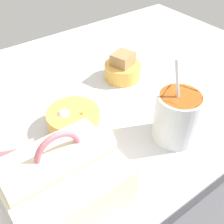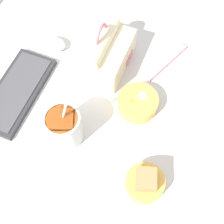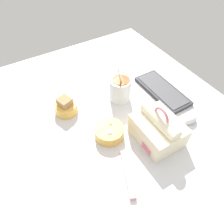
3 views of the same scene
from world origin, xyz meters
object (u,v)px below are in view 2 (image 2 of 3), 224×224
object	(u,v)px
bento_bowl_sandwich	(145,182)
chopstick_case	(166,62)
keyboard	(17,91)
soup_cup	(64,127)
computer_mouse	(54,43)
bento_bowl_snacks	(137,103)
lunch_bag	(102,52)

from	to	relation	value
bento_bowl_sandwich	chopstick_case	bearing A→B (deg)	9.19
bento_bowl_sandwich	keyboard	bearing A→B (deg)	74.68
soup_cup	chopstick_case	bearing A→B (deg)	-28.32
keyboard	computer_mouse	xyz separation A→B (cm)	(20.93, -2.73, 0.84)
computer_mouse	chopstick_case	size ratio (longest dim) A/B	0.46
bento_bowl_snacks	computer_mouse	bearing A→B (deg)	71.35
lunch_bag	soup_cup	xyz separation A→B (cm)	(-27.96, -0.24, 0.13)
lunch_bag	bento_bowl_snacks	world-z (taller)	lunch_bag
keyboard	bento_bowl_snacks	world-z (taller)	bento_bowl_snacks
chopstick_case	soup_cup	bearing A→B (deg)	151.68
soup_cup	computer_mouse	size ratio (longest dim) A/B	2.30
bento_bowl_sandwich	bento_bowl_snacks	distance (cm)	24.39
keyboard	soup_cup	bearing A→B (deg)	-109.36
lunch_bag	bento_bowl_sandwich	size ratio (longest dim) A/B	1.87
keyboard	lunch_bag	bearing A→B (deg)	-44.99
lunch_bag	computer_mouse	world-z (taller)	lunch_bag
lunch_bag	computer_mouse	bearing A→B (deg)	89.03
lunch_bag	chopstick_case	size ratio (longest dim) A/B	1.07
lunch_bag	computer_mouse	size ratio (longest dim) A/B	2.34
soup_cup	bento_bowl_sandwich	world-z (taller)	soup_cup
soup_cup	bento_bowl_snacks	size ratio (longest dim) A/B	1.57
bento_bowl_snacks	soup_cup	bearing A→B (deg)	136.42
computer_mouse	chopstick_case	distance (cm)	38.15
soup_cup	chopstick_case	xyz separation A→B (cm)	(35.74, -19.26, -5.20)
lunch_bag	chopstick_case	world-z (taller)	lunch_bag
chopstick_case	keyboard	bearing A→B (deg)	125.30
bento_bowl_sandwich	bento_bowl_snacks	size ratio (longest dim) A/B	0.86
soup_cup	computer_mouse	xyz separation A→B (cm)	(28.26, 18.14, -4.14)
soup_cup	bento_bowl_snacks	world-z (taller)	soup_cup
soup_cup	bento_bowl_sandwich	distance (cm)	26.68
soup_cup	bento_bowl_sandwich	size ratio (longest dim) A/B	1.83
keyboard	bento_bowl_sandwich	size ratio (longest dim) A/B	2.87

